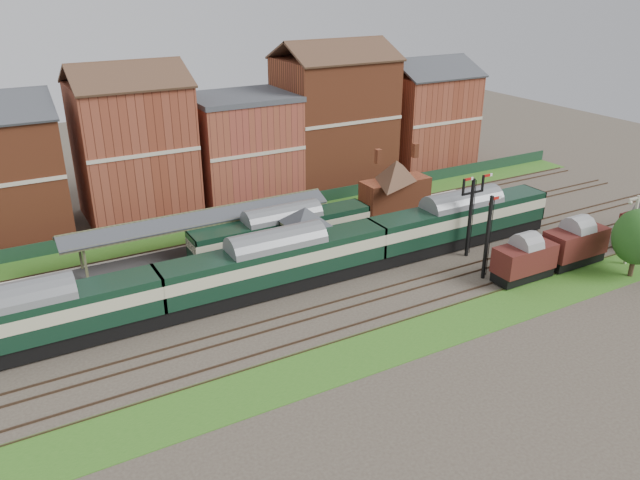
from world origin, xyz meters
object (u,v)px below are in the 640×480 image
semaphore_bracket (471,212)px  platform_railcar (282,232)px  goods_van_a (524,260)px  dmu_train (277,263)px  signal_box (305,235)px

semaphore_bracket → platform_railcar: (-15.86, 9.00, -2.14)m
goods_van_a → dmu_train: bearing=156.2°
semaphore_bracket → platform_railcar: 18.36m
signal_box → platform_railcar: signal_box is taller
signal_box → semaphore_bracket: bearing=-20.9°
semaphore_bracket → platform_railcar: semaphore_bracket is taller
signal_box → semaphore_bracket: (15.04, -5.75, 1.44)m
platform_railcar → dmu_train: bearing=-119.9°
signal_box → dmu_train: 5.62m
dmu_train → platform_railcar: 7.51m
platform_railcar → goods_van_a: 22.77m
goods_van_a → platform_railcar: bearing=137.1°
dmu_train → platform_railcar: size_ratio=3.35×
dmu_train → platform_railcar: bearing=60.1°
dmu_train → goods_van_a: 22.33m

